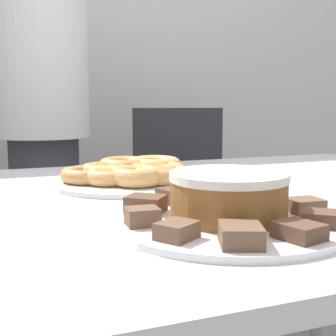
{
  "coord_description": "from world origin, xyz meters",
  "views": [
    {
      "loc": [
        -0.37,
        -0.82,
        0.92
      ],
      "look_at": [
        -0.07,
        -0.04,
        0.8
      ],
      "focal_mm": 50.0,
      "sensor_mm": 36.0,
      "label": 1
    }
  ],
  "objects_px": {
    "plate_cake": "(228,222)",
    "frosted_cake": "(228,195)",
    "office_chair_right": "(184,221)",
    "plate_donuts": "(128,182)",
    "person_standing": "(43,118)"
  },
  "relations": [
    {
      "from": "office_chair_right",
      "to": "person_standing",
      "type": "bearing_deg",
      "value": -167.76
    },
    {
      "from": "plate_cake",
      "to": "person_standing",
      "type": "bearing_deg",
      "value": 96.31
    },
    {
      "from": "person_standing",
      "to": "frosted_cake",
      "type": "xyz_separation_m",
      "value": [
        0.13,
        -1.16,
        -0.08
      ]
    },
    {
      "from": "plate_cake",
      "to": "office_chair_right",
      "type": "bearing_deg",
      "value": 69.67
    },
    {
      "from": "plate_cake",
      "to": "plate_donuts",
      "type": "relative_size",
      "value": 1.01
    },
    {
      "from": "office_chair_right",
      "to": "plate_donuts",
      "type": "height_order",
      "value": "office_chair_right"
    },
    {
      "from": "person_standing",
      "to": "office_chair_right",
      "type": "xyz_separation_m",
      "value": [
        0.56,
        0.0,
        -0.44
      ]
    },
    {
      "from": "person_standing",
      "to": "office_chair_right",
      "type": "bearing_deg",
      "value": 0.06
    },
    {
      "from": "plate_cake",
      "to": "plate_donuts",
      "type": "height_order",
      "value": "same"
    },
    {
      "from": "plate_cake",
      "to": "frosted_cake",
      "type": "bearing_deg",
      "value": 104.04
    },
    {
      "from": "plate_cake",
      "to": "frosted_cake",
      "type": "distance_m",
      "value": 0.04
    },
    {
      "from": "plate_cake",
      "to": "frosted_cake",
      "type": "xyz_separation_m",
      "value": [
        -0.0,
        0.0,
        0.04
      ]
    },
    {
      "from": "office_chair_right",
      "to": "frosted_cake",
      "type": "xyz_separation_m",
      "value": [
        -0.43,
        -1.16,
        0.36
      ]
    },
    {
      "from": "person_standing",
      "to": "plate_donuts",
      "type": "xyz_separation_m",
      "value": [
        0.09,
        -0.77,
        -0.12
      ]
    },
    {
      "from": "plate_donuts",
      "to": "frosted_cake",
      "type": "height_order",
      "value": "frosted_cake"
    }
  ]
}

